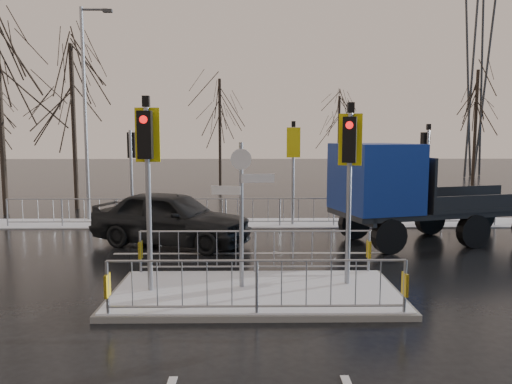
{
  "coord_description": "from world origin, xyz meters",
  "views": [
    {
      "loc": [
        -0.14,
        -10.15,
        3.38
      ],
      "look_at": [
        0.06,
        3.52,
        1.8
      ],
      "focal_mm": 35.0,
      "sensor_mm": 36.0,
      "label": 1
    }
  ],
  "objects_px": {
    "car_far_lane": "(171,218)",
    "street_lamp_left": "(87,106)",
    "flatbed_truck": "(402,191)",
    "traffic_island": "(255,278)"
  },
  "relations": [
    {
      "from": "car_far_lane",
      "to": "traffic_island",
      "type": "bearing_deg",
      "value": -132.72
    },
    {
      "from": "traffic_island",
      "to": "car_far_lane",
      "type": "bearing_deg",
      "value": 116.95
    },
    {
      "from": "flatbed_truck",
      "to": "street_lamp_left",
      "type": "bearing_deg",
      "value": 157.78
    },
    {
      "from": "traffic_island",
      "to": "street_lamp_left",
      "type": "xyz_separation_m",
      "value": [
        -6.42,
        9.49,
        4.1
      ]
    },
    {
      "from": "car_far_lane",
      "to": "street_lamp_left",
      "type": "height_order",
      "value": "street_lamp_left"
    },
    {
      "from": "traffic_island",
      "to": "flatbed_truck",
      "type": "relative_size",
      "value": 0.84
    },
    {
      "from": "flatbed_truck",
      "to": "street_lamp_left",
      "type": "distance_m",
      "value": 12.23
    },
    {
      "from": "car_far_lane",
      "to": "street_lamp_left",
      "type": "xyz_separation_m",
      "value": [
        -3.9,
        4.54,
        3.65
      ]
    },
    {
      "from": "street_lamp_left",
      "to": "car_far_lane",
      "type": "bearing_deg",
      "value": -49.32
    },
    {
      "from": "traffic_island",
      "to": "flatbed_truck",
      "type": "height_order",
      "value": "traffic_island"
    }
  ]
}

